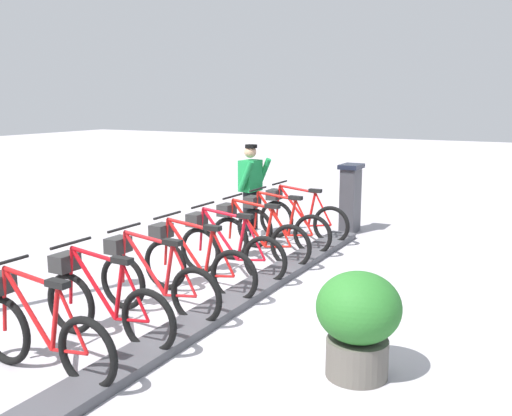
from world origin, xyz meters
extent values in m
plane|color=#ACA6AC|center=(0.00, 0.00, 0.00)|extent=(60.00, 60.00, 0.00)
cube|color=#47474C|center=(0.00, 0.00, 0.05)|extent=(0.44, 7.40, 0.10)
cube|color=#38383D|center=(0.05, -4.14, 0.60)|extent=(0.28, 0.44, 1.20)
cube|color=#194C8C|center=(0.20, -4.14, 0.95)|extent=(0.03, 0.30, 0.40)
cube|color=black|center=(0.05, -4.14, 1.24)|extent=(0.36, 0.52, 0.08)
torus|color=black|center=(0.03, -3.09, 0.33)|extent=(0.67, 0.08, 0.67)
torus|color=black|center=(1.07, -3.11, 0.33)|extent=(0.67, 0.08, 0.67)
cylinder|color=red|center=(0.73, -3.10, 0.61)|extent=(0.60, 0.05, 0.70)
cylinder|color=red|center=(0.39, -3.10, 0.58)|extent=(0.16, 0.05, 0.61)
cylinder|color=red|center=(0.67, -3.10, 0.92)|extent=(0.69, 0.06, 0.11)
cylinder|color=red|center=(0.24, -3.10, 0.31)|extent=(0.43, 0.04, 0.09)
cylinder|color=red|center=(0.18, -3.09, 0.61)|extent=(0.33, 0.04, 0.56)
cylinder|color=red|center=(1.04, -3.11, 0.64)|extent=(0.10, 0.04, 0.62)
cube|color=black|center=(0.33, -3.10, 0.91)|extent=(0.22, 0.10, 0.06)
cylinder|color=black|center=(1.01, -3.11, 1.00)|extent=(0.04, 0.54, 0.03)
cube|color=#2D2D2D|center=(1.12, -3.11, 0.78)|extent=(0.21, 0.28, 0.18)
torus|color=black|center=(0.03, -2.27, 0.33)|extent=(0.67, 0.08, 0.67)
torus|color=black|center=(1.07, -2.29, 0.33)|extent=(0.67, 0.08, 0.67)
cylinder|color=red|center=(0.73, -2.28, 0.61)|extent=(0.60, 0.05, 0.70)
cylinder|color=red|center=(0.39, -2.27, 0.58)|extent=(0.16, 0.05, 0.61)
cylinder|color=red|center=(0.67, -2.28, 0.92)|extent=(0.69, 0.06, 0.11)
cylinder|color=red|center=(0.24, -2.27, 0.31)|extent=(0.43, 0.04, 0.09)
cylinder|color=red|center=(0.18, -2.27, 0.61)|extent=(0.33, 0.04, 0.56)
cylinder|color=red|center=(1.04, -2.29, 0.64)|extent=(0.10, 0.04, 0.62)
cube|color=black|center=(0.33, -2.27, 0.91)|extent=(0.22, 0.10, 0.06)
cylinder|color=black|center=(1.01, -2.28, 1.00)|extent=(0.04, 0.54, 0.03)
cube|color=#2D2D2D|center=(1.12, -2.29, 0.78)|extent=(0.21, 0.28, 0.18)
torus|color=black|center=(0.03, -1.44, 0.33)|extent=(0.67, 0.08, 0.67)
torus|color=black|center=(1.07, -1.46, 0.33)|extent=(0.67, 0.08, 0.67)
cylinder|color=red|center=(0.73, -1.45, 0.61)|extent=(0.60, 0.05, 0.70)
cylinder|color=red|center=(0.39, -1.45, 0.58)|extent=(0.16, 0.05, 0.61)
cylinder|color=red|center=(0.67, -1.45, 0.92)|extent=(0.69, 0.06, 0.11)
cylinder|color=red|center=(0.24, -1.44, 0.31)|extent=(0.43, 0.04, 0.09)
cylinder|color=red|center=(0.18, -1.44, 0.61)|extent=(0.33, 0.04, 0.56)
cylinder|color=red|center=(1.04, -1.46, 0.64)|extent=(0.10, 0.04, 0.62)
cube|color=black|center=(0.33, -1.45, 0.91)|extent=(0.22, 0.10, 0.06)
cylinder|color=black|center=(1.01, -1.46, 1.00)|extent=(0.04, 0.54, 0.03)
cube|color=#2D2D2D|center=(1.12, -1.46, 0.78)|extent=(0.21, 0.28, 0.18)
torus|color=black|center=(0.03, -0.62, 0.33)|extent=(0.67, 0.08, 0.67)
torus|color=black|center=(1.07, -0.63, 0.33)|extent=(0.67, 0.08, 0.67)
cylinder|color=red|center=(0.73, -0.63, 0.61)|extent=(0.60, 0.05, 0.70)
cylinder|color=red|center=(0.39, -0.62, 0.58)|extent=(0.16, 0.05, 0.61)
cylinder|color=red|center=(0.67, -0.63, 0.92)|extent=(0.69, 0.06, 0.11)
cylinder|color=red|center=(0.24, -0.62, 0.31)|extent=(0.43, 0.04, 0.09)
cylinder|color=red|center=(0.18, -0.62, 0.61)|extent=(0.33, 0.04, 0.56)
cylinder|color=red|center=(1.04, -0.63, 0.64)|extent=(0.10, 0.04, 0.62)
cube|color=black|center=(0.33, -0.62, 0.91)|extent=(0.22, 0.10, 0.06)
cylinder|color=black|center=(1.01, -0.63, 1.00)|extent=(0.04, 0.54, 0.03)
cube|color=#2D2D2D|center=(1.12, -0.64, 0.78)|extent=(0.21, 0.28, 0.18)
torus|color=black|center=(0.03, 0.21, 0.33)|extent=(0.67, 0.08, 0.67)
torus|color=black|center=(1.07, 0.19, 0.33)|extent=(0.67, 0.08, 0.67)
cylinder|color=red|center=(0.73, 0.20, 0.61)|extent=(0.60, 0.05, 0.70)
cylinder|color=red|center=(0.39, 0.20, 0.58)|extent=(0.16, 0.05, 0.61)
cylinder|color=red|center=(0.67, 0.20, 0.92)|extent=(0.69, 0.06, 0.11)
cylinder|color=red|center=(0.24, 0.21, 0.31)|extent=(0.43, 0.04, 0.09)
cylinder|color=red|center=(0.18, 0.21, 0.61)|extent=(0.33, 0.04, 0.56)
cylinder|color=red|center=(1.04, 0.19, 0.64)|extent=(0.10, 0.04, 0.62)
cube|color=black|center=(0.33, 0.20, 0.91)|extent=(0.22, 0.10, 0.06)
cylinder|color=black|center=(1.01, 0.19, 1.00)|extent=(0.04, 0.54, 0.03)
cube|color=#2D2D2D|center=(1.12, 0.19, 0.78)|extent=(0.21, 0.28, 0.18)
torus|color=black|center=(0.03, 1.03, 0.33)|extent=(0.67, 0.08, 0.67)
torus|color=black|center=(1.07, 1.02, 0.33)|extent=(0.67, 0.08, 0.67)
cylinder|color=red|center=(0.73, 1.02, 0.61)|extent=(0.60, 0.05, 0.70)
cylinder|color=red|center=(0.39, 1.03, 0.58)|extent=(0.16, 0.05, 0.61)
cylinder|color=red|center=(0.67, 1.02, 0.92)|extent=(0.69, 0.06, 0.11)
cylinder|color=red|center=(0.24, 1.03, 0.31)|extent=(0.43, 0.04, 0.09)
cylinder|color=red|center=(0.18, 1.03, 0.61)|extent=(0.33, 0.04, 0.56)
cylinder|color=red|center=(1.04, 1.02, 0.64)|extent=(0.10, 0.04, 0.62)
cube|color=black|center=(0.33, 1.03, 0.91)|extent=(0.22, 0.10, 0.06)
cylinder|color=black|center=(1.01, 1.02, 1.00)|extent=(0.04, 0.54, 0.03)
cube|color=#2D2D2D|center=(1.12, 1.01, 0.78)|extent=(0.21, 0.28, 0.18)
torus|color=black|center=(0.03, 1.86, 0.33)|extent=(0.67, 0.08, 0.67)
torus|color=black|center=(1.07, 1.84, 0.33)|extent=(0.67, 0.08, 0.67)
cylinder|color=red|center=(0.73, 1.85, 0.61)|extent=(0.60, 0.05, 0.70)
cylinder|color=red|center=(0.39, 1.85, 0.58)|extent=(0.16, 0.05, 0.61)
cylinder|color=red|center=(0.67, 1.85, 0.92)|extent=(0.69, 0.06, 0.11)
cylinder|color=red|center=(0.24, 1.86, 0.31)|extent=(0.43, 0.04, 0.09)
cylinder|color=red|center=(0.18, 1.86, 0.61)|extent=(0.33, 0.04, 0.56)
cylinder|color=red|center=(1.04, 1.84, 0.64)|extent=(0.10, 0.04, 0.62)
cube|color=black|center=(0.33, 1.85, 0.91)|extent=(0.22, 0.10, 0.06)
cylinder|color=black|center=(1.01, 1.84, 1.00)|extent=(0.04, 0.54, 0.03)
cube|color=#2D2D2D|center=(1.12, 1.84, 0.78)|extent=(0.21, 0.28, 0.18)
torus|color=black|center=(0.03, 2.69, 0.33)|extent=(0.67, 0.08, 0.67)
torus|color=black|center=(1.07, 2.67, 0.33)|extent=(0.67, 0.08, 0.67)
cylinder|color=red|center=(0.73, 2.67, 0.61)|extent=(0.60, 0.05, 0.70)
cylinder|color=red|center=(0.39, 2.68, 0.58)|extent=(0.16, 0.05, 0.61)
cylinder|color=red|center=(0.67, 2.67, 0.92)|extent=(0.69, 0.06, 0.11)
cylinder|color=red|center=(0.24, 2.68, 0.31)|extent=(0.43, 0.04, 0.09)
cylinder|color=red|center=(0.18, 2.68, 0.61)|extent=(0.33, 0.04, 0.56)
cylinder|color=red|center=(1.04, 2.67, 0.64)|extent=(0.10, 0.04, 0.62)
cube|color=black|center=(0.33, 2.68, 0.91)|extent=(0.22, 0.10, 0.06)
cylinder|color=black|center=(1.01, 2.67, 1.00)|extent=(0.04, 0.54, 0.03)
cube|color=white|center=(1.50, -3.15, 0.05)|extent=(0.27, 0.15, 0.10)
cube|color=white|center=(1.65, -2.95, 0.05)|extent=(0.27, 0.15, 0.10)
cylinder|color=black|center=(1.56, -3.15, 0.43)|extent=(0.15, 0.15, 0.82)
cylinder|color=black|center=(1.59, -2.95, 0.43)|extent=(0.15, 0.15, 0.82)
cube|color=#1B8F45|center=(1.57, -3.05, 1.10)|extent=(0.32, 0.43, 0.56)
cylinder|color=#1B8F45|center=(1.44, -3.29, 1.13)|extent=(0.35, 0.15, 0.57)
cylinder|color=#1B8F45|center=(1.51, -2.77, 1.13)|extent=(0.35, 0.15, 0.57)
sphere|color=tan|center=(1.57, -3.05, 1.53)|extent=(0.22, 0.22, 0.22)
cylinder|color=black|center=(1.55, -3.04, 1.63)|extent=(0.22, 0.22, 0.06)
cylinder|color=#59544C|center=(-1.91, 1.34, 0.17)|extent=(0.56, 0.56, 0.35)
ellipsoid|color=#2A7028|center=(-1.91, 1.34, 0.65)|extent=(0.76, 0.76, 0.64)
camera|label=1|loc=(-3.41, 6.09, 2.47)|focal=40.85mm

